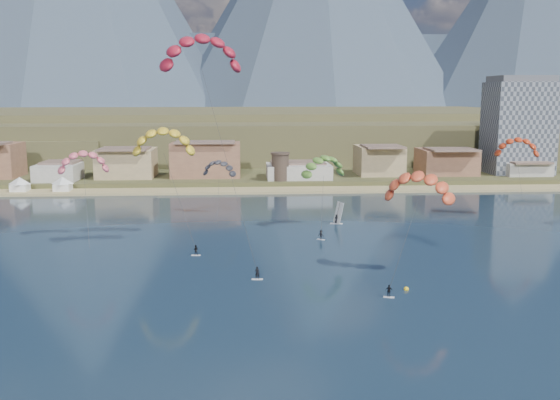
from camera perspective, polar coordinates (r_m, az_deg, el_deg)
The scene contains 17 objects.
ground at distance 76.95m, azimuth 1.46°, elevation -11.42°, with size 2400.00×2400.00×0.00m, color black.
beach at distance 179.74m, azimuth -1.42°, elevation 0.90°, with size 2200.00×12.00×0.90m.
land at distance 632.15m, azimuth -2.90°, elevation 7.18°, with size 2200.00×900.00×4.00m.
foothills at distance 305.90m, azimuth 1.94°, elevation 6.20°, with size 940.00×210.00×18.00m.
mountain_ridge at distance 903.55m, azimuth -4.14°, elevation 17.47°, with size 2060.00×480.00×400.00m.
town at distance 197.42m, azimuth -13.31°, elevation 3.71°, with size 400.00×24.00×12.00m.
apartment_tower at distance 219.61m, azimuth 21.24°, elevation 6.46°, with size 20.00×16.00×32.00m.
watchtower at distance 187.08m, azimuth 0.02°, elevation 3.15°, with size 5.82×5.82×8.60m.
kitesurfer_red at distance 103.07m, azimuth -7.32°, elevation 13.86°, with size 16.84×17.06×39.35m.
kitesurfer_yellow at distance 119.05m, azimuth -10.76°, elevation 5.72°, with size 13.77×16.01×24.55m.
kitesurfer_orange at distance 96.36m, azimuth 12.76°, elevation 1.65°, with size 13.69×16.11×19.41m.
kitesurfer_green at distance 127.04m, azimuth 4.08°, elevation 3.41°, with size 10.98×14.44×17.29m.
distant_kite_pink at distance 122.62m, azimuth -17.80°, elevation 3.71°, with size 10.54×7.32×19.11m.
distant_kite_dark at distance 144.19m, azimuth -5.69°, elevation 3.20°, with size 9.09×7.13×14.78m.
distant_kite_orange at distance 148.80m, azimuth 21.17°, elevation 4.88°, with size 10.68×7.24×20.06m.
windsurfer at distance 134.51m, azimuth 5.34°, elevation -1.57°, with size 2.81×3.09×4.80m.
buoy at distance 91.30m, azimuth 11.63°, elevation -8.10°, with size 0.74×0.74×0.74m.
Camera 1 is at (-6.24, -71.51, 27.73)m, focal length 39.42 mm.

